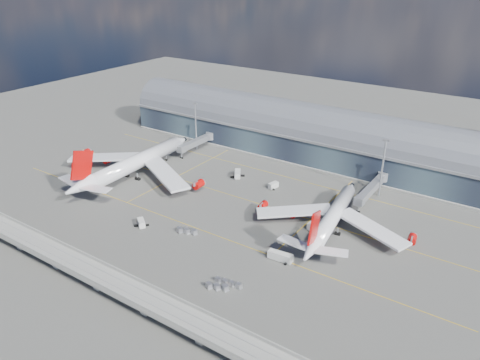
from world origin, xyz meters
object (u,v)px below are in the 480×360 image
Objects in this scene: floodlight_mast_left at (196,125)px; cargo_train_1 at (228,283)px; floodlight_mast_right at (383,167)px; service_truck_2 at (280,257)px; airliner_left at (133,163)px; airliner_right at (332,218)px; service_truck_0 at (101,180)px; service_truck_3 at (314,224)px; service_truck_5 at (238,174)px; service_truck_1 at (141,223)px; cargo_train_2 at (217,287)px; service_truck_4 at (273,186)px; cargo_train_0 at (187,231)px.

cargo_train_1 is at bearing -46.44° from floodlight_mast_left.
service_truck_2 is (-11.21, -65.80, -12.03)m from floodlight_mast_right.
floodlight_mast_right reaches higher than airliner_left.
airliner_left is 1.24× the size of airliner_right.
cargo_train_1 is (81.98, -86.20, -12.83)m from floodlight_mast_left.
service_truck_0 reaches higher than service_truck_2.
cargo_train_1 is at bearing -92.80° from service_truck_3.
service_truck_5 is at bearing -24.91° from floodlight_mast_left.
service_truck_3 is at bearing -105.43° from floodlight_mast_right.
cargo_train_1 is (83.13, -41.57, -5.98)m from airliner_left.
floodlight_mast_right is 2.75× the size of cargo_train_1.
cargo_train_2 is at bearing -72.38° from service_truck_1.
service_truck_3 is at bearing -24.31° from floodlight_mast_left.
service_truck_5 reaches higher than service_truck_4.
service_truck_4 is (24.72, 56.61, -0.05)m from service_truck_1.
floodlight_mast_right is 0.41× the size of airliner_right.
service_truck_0 is 1.58× the size of service_truck_4.
cargo_train_1 is (-12.92, -48.18, -4.36)m from airliner_right.
service_truck_0 is 45.59m from service_truck_1.
airliner_left is at bearing -178.67° from service_truck_5.
airliner_right is 59.45m from service_truck_5.
service_truck_2 is (-6.11, -27.78, -3.55)m from airliner_right.
service_truck_2 is at bearing -15.81° from airliner_left.
floodlight_mast_right is 3.73× the size of service_truck_5.
service_truck_0 is at bearing -151.56° from floodlight_mast_right.
cargo_train_0 is at bearing 71.18° from cargo_train_1.
airliner_right is (96.05, 6.61, -1.62)m from airliner_left.
floodlight_mast_left is 1.00× the size of floodlight_mast_right.
airliner_right is 7.29m from service_truck_3.
service_truck_3 is at bearing 0.89° from cargo_train_1.
floodlight_mast_left is 102.58m from airliner_right.
airliner_right is 53.93m from cargo_train_0.
service_truck_3 is (90.06, 4.46, -5.19)m from airliner_left.
floodlight_mast_right reaches higher than service_truck_4.
service_truck_3 is at bearing -55.95° from service_truck_5.
service_truck_1 is 18.42m from cargo_train_0.
service_truck_5 is 0.83× the size of cargo_train_0.
cargo_train_1 is (30.42, -16.36, -0.15)m from cargo_train_0.
cargo_train_0 is (-37.35, -29.68, -0.64)m from service_truck_3.
service_truck_0 is at bearing -176.73° from airliner_right.
service_truck_2 is (54.70, 9.86, 0.16)m from service_truck_1.
airliner_left is at bearing 83.33° from service_truck_1.
cargo_train_1 is 1.24× the size of cargo_train_2.
service_truck_3 is (-5.98, -2.15, -3.56)m from airliner_right.
airliner_right is at bearing -51.71° from service_truck_5.
service_truck_2 is at bearing -110.42° from airliner_right.
cargo_train_2 reaches higher than cargo_train_1.
floodlight_mast_right is 0.33× the size of airliner_left.
service_truck_0 is 93.81m from cargo_train_2.
service_truck_4 is 0.62× the size of cargo_train_0.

